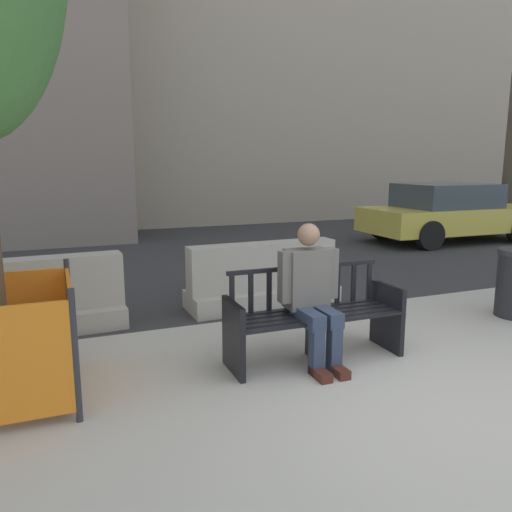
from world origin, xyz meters
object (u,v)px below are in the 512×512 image
object	(u,v)px
seated_person	(311,291)
jersey_barrier_left	(30,303)
car_taxi_near	(449,213)
street_bench	(314,319)
jersey_barrier_centre	(263,280)

from	to	relation	value
seated_person	jersey_barrier_left	world-z (taller)	seated_person
jersey_barrier_left	car_taxi_near	bearing A→B (deg)	20.59
seated_person	street_bench	bearing A→B (deg)	41.64
seated_person	car_taxi_near	world-z (taller)	car_taxi_near
jersey_barrier_centre	seated_person	bearing A→B (deg)	-99.32
street_bench	jersey_barrier_left	distance (m)	3.13
street_bench	jersey_barrier_left	xyz separation A→B (m)	(-2.54, 1.82, -0.06)
jersey_barrier_left	seated_person	bearing A→B (deg)	-37.10
car_taxi_near	jersey_barrier_left	bearing A→B (deg)	-159.41
street_bench	seated_person	size ratio (longest dim) A/B	1.29
seated_person	car_taxi_near	xyz separation A→B (m)	(6.50, 5.25, -0.00)
seated_person	car_taxi_near	distance (m)	8.35
seated_person	jersey_barrier_centre	xyz separation A→B (m)	(0.31, 1.91, -0.35)
street_bench	jersey_barrier_centre	distance (m)	1.87
street_bench	jersey_barrier_centre	world-z (taller)	street_bench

